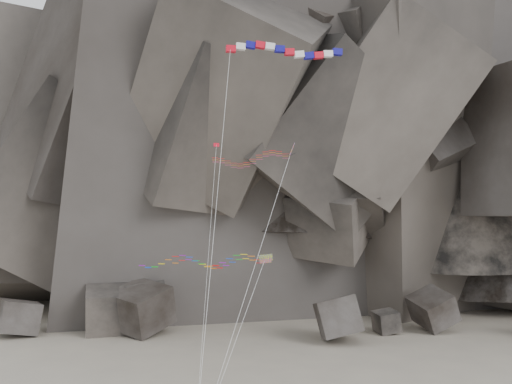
# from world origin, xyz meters

# --- Properties ---
(headland) EXTENTS (110.00, 70.00, 84.00)m
(headland) POSITION_xyz_m (0.00, 70.00, 42.00)
(headland) COLOR #5A5149
(headland) RESTS_ON ground
(boulder_field) EXTENTS (80.39, 16.22, 7.66)m
(boulder_field) POSITION_xyz_m (-10.46, 32.04, 2.39)
(boulder_field) COLOR #47423F
(boulder_field) RESTS_ON ground
(delta_kite) EXTENTS (8.36, 16.73, 22.12)m
(delta_kite) POSITION_xyz_m (-1.72, 6.21, 22.06)
(delta_kite) COLOR red
(delta_kite) RESTS_ON ground
(banner_kite) EXTENTS (10.20, 12.27, 29.77)m
(banner_kite) POSITION_xyz_m (1.99, 0.59, 30.42)
(banner_kite) COLOR red
(banner_kite) RESTS_ON ground
(parafoil_kite) EXTENTS (12.83, 14.52, 12.01)m
(parafoil_kite) POSITION_xyz_m (-6.01, 4.17, 12.73)
(parafoil_kite) COLOR #D7EE0D
(parafoil_kite) RESTS_ON ground
(pennant_kite) EXTENTS (0.77, 11.40, 21.53)m
(pennant_kite) POSITION_xyz_m (-3.69, -1.77, 16.96)
(pennant_kite) COLOR red
(pennant_kite) RESTS_ON ground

